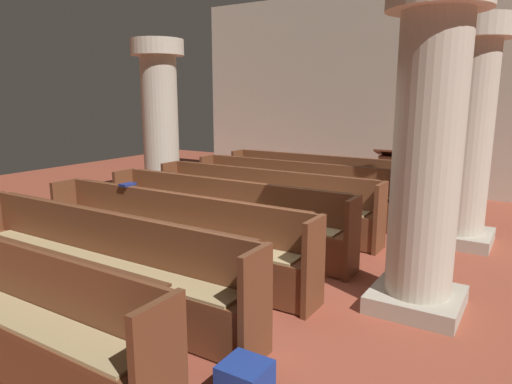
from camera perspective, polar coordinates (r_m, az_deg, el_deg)
ground_plane at (r=5.90m, az=-1.41°, el=-9.53°), size 19.20×19.20×0.00m
back_wall at (r=11.09m, az=16.45°, el=11.88°), size 10.00×0.16×4.50m
pew_row_0 at (r=9.29m, az=7.74°, el=1.65°), size 3.91×0.46×0.98m
pew_row_1 at (r=8.32m, az=4.65°, el=0.54°), size 3.91×0.46×0.98m
pew_row_2 at (r=7.39m, az=0.77°, el=-0.86°), size 3.91×0.47×0.98m
pew_row_3 at (r=6.51m, az=-4.20°, el=-2.65°), size 3.91×0.46×0.98m
pew_row_4 at (r=5.70m, az=-10.66°, el=-4.93°), size 3.91×0.46×0.98m
pew_row_5 at (r=5.00m, az=-19.17°, el=-7.80°), size 3.91×0.47×0.98m
pillar_aisle_side at (r=7.27m, az=24.68°, el=7.02°), size 1.02×1.02×3.21m
pillar_far_side at (r=9.41m, az=-11.77°, el=8.70°), size 1.02×1.02×3.21m
pillar_aisle_rear at (r=4.74m, az=20.51°, el=5.35°), size 0.95×0.95×3.21m
lectern at (r=9.91m, az=15.78°, el=1.53°), size 0.48×0.45×1.08m
hymn_book at (r=6.34m, az=-15.62°, el=0.89°), size 0.13×0.20×0.03m
kneeler_box_blue at (r=3.57m, az=-1.37°, el=-22.37°), size 0.33×0.32×0.28m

